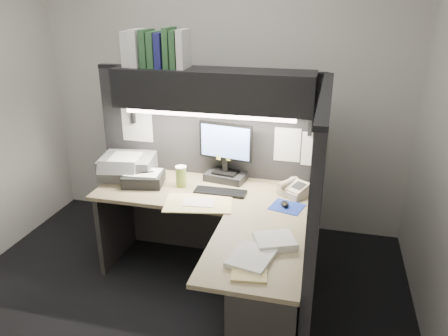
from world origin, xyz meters
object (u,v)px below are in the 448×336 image
(overhead_shelf, at_px, (213,89))
(printer, at_px, (128,166))
(telephone, at_px, (295,189))
(keyboard, at_px, (220,192))
(notebook_stack, at_px, (144,179))
(coffee_cup, at_px, (181,177))
(monitor, at_px, (226,158))
(desk, at_px, (228,266))

(overhead_shelf, relative_size, printer, 3.56)
(telephone, bearing_deg, keyboard, -134.03)
(notebook_stack, bearing_deg, telephone, 4.73)
(telephone, height_order, coffee_cup, coffee_cup)
(notebook_stack, bearing_deg, keyboard, -1.99)
(monitor, relative_size, coffee_cup, 3.08)
(overhead_shelf, bearing_deg, coffee_cup, -146.89)
(keyboard, relative_size, telephone, 1.91)
(keyboard, height_order, telephone, telephone)
(desk, bearing_deg, monitor, 104.86)
(desk, distance_m, overhead_shelf, 1.33)
(coffee_cup, bearing_deg, keyboard, -10.03)
(monitor, distance_m, notebook_stack, 0.69)
(overhead_shelf, distance_m, keyboard, 0.80)
(keyboard, bearing_deg, coffee_cup, 169.46)
(notebook_stack, bearing_deg, monitor, 20.63)
(monitor, bearing_deg, coffee_cup, -138.39)
(keyboard, distance_m, coffee_cup, 0.35)
(telephone, xyz_separation_m, printer, (-1.42, 0.04, 0.05))
(monitor, distance_m, keyboard, 0.32)
(desk, height_order, telephone, telephone)
(keyboard, bearing_deg, printer, 168.83)
(keyboard, xyz_separation_m, printer, (-0.85, 0.16, 0.08))
(desk, xyz_separation_m, coffee_cup, (-0.53, 0.60, 0.37))
(overhead_shelf, height_order, keyboard, overhead_shelf)
(monitor, distance_m, telephone, 0.62)
(keyboard, bearing_deg, telephone, 11.75)
(desk, xyz_separation_m, overhead_shelf, (-0.30, 0.75, 1.06))
(desk, distance_m, printer, 1.31)
(telephone, distance_m, notebook_stack, 1.22)
(monitor, xyz_separation_m, coffee_cup, (-0.32, -0.20, -0.12))
(coffee_cup, distance_m, notebook_stack, 0.31)
(overhead_shelf, relative_size, monitor, 3.16)
(overhead_shelf, bearing_deg, telephone, -7.35)
(coffee_cup, bearing_deg, overhead_shelf, 33.11)
(desk, height_order, overhead_shelf, overhead_shelf)
(overhead_shelf, xyz_separation_m, notebook_stack, (-0.54, -0.19, -0.72))
(monitor, height_order, telephone, monitor)
(desk, relative_size, printer, 3.90)
(overhead_shelf, bearing_deg, notebook_stack, -160.82)
(printer, height_order, notebook_stack, printer)
(overhead_shelf, height_order, monitor, overhead_shelf)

